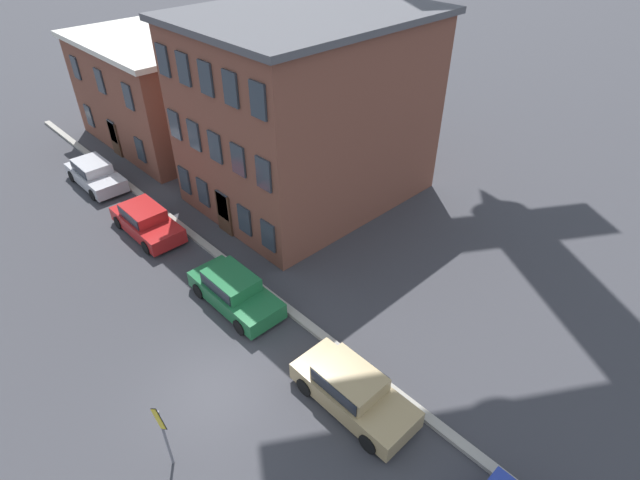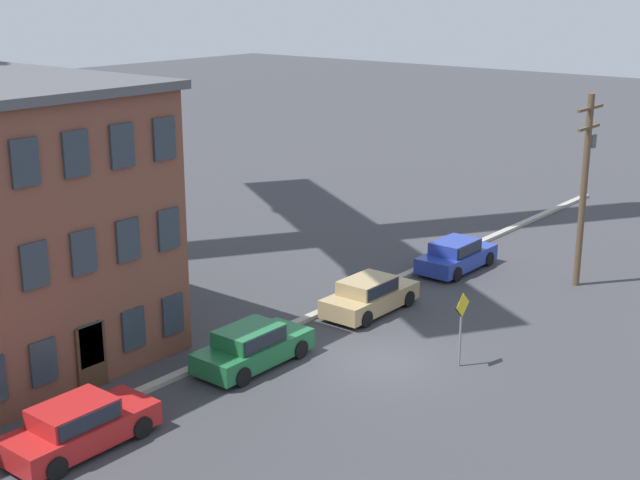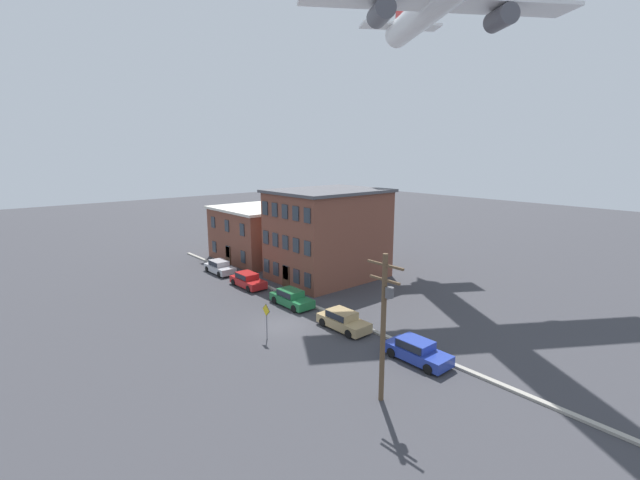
# 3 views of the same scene
# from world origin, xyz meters

# --- Properties ---
(ground_plane) EXTENTS (200.00, 200.00, 0.00)m
(ground_plane) POSITION_xyz_m (0.00, 0.00, 0.00)
(ground_plane) COLOR #38383D
(kerb_strip) EXTENTS (56.00, 0.36, 0.16)m
(kerb_strip) POSITION_xyz_m (0.00, 4.50, 0.08)
(kerb_strip) COLOR #9E998E
(kerb_strip) RESTS_ON ground_plane
(car_red) EXTENTS (4.40, 1.92, 1.43)m
(car_red) POSITION_xyz_m (-10.35, 3.10, 0.75)
(car_red) COLOR #B21E1E
(car_red) RESTS_ON ground_plane
(car_green) EXTENTS (4.40, 1.92, 1.43)m
(car_green) POSITION_xyz_m (-3.16, 3.22, 0.75)
(car_green) COLOR #1E6638
(car_green) RESTS_ON ground_plane
(car_tan) EXTENTS (4.40, 1.92, 1.43)m
(car_tan) POSITION_xyz_m (3.53, 3.16, 0.75)
(car_tan) COLOR tan
(car_tan) RESTS_ON ground_plane
(car_blue) EXTENTS (4.40, 1.92, 1.43)m
(car_blue) POSITION_xyz_m (10.39, 3.27, 0.75)
(car_blue) COLOR #233899
(car_blue) RESTS_ON ground_plane
(caution_sign) EXTENTS (0.93, 0.08, 2.70)m
(caution_sign) POSITION_xyz_m (1.27, -2.31, 1.80)
(caution_sign) COLOR slate
(caution_sign) RESTS_ON ground_plane
(utility_pole) EXTENTS (2.40, 0.44, 8.26)m
(utility_pole) POSITION_xyz_m (11.93, -1.86, 4.65)
(utility_pole) COLOR brown
(utility_pole) RESTS_ON ground_plane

